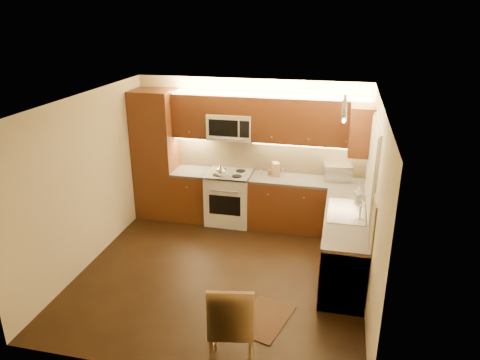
% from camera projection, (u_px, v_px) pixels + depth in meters
% --- Properties ---
extents(floor, '(4.00, 4.00, 0.01)m').
position_uv_depth(floor, '(222.00, 273.00, 6.54)').
color(floor, black).
rests_on(floor, ground).
extents(ceiling, '(4.00, 4.00, 0.01)m').
position_uv_depth(ceiling, '(219.00, 101.00, 5.65)').
color(ceiling, beige).
rests_on(ceiling, ground).
extents(wall_back, '(4.00, 0.01, 2.50)m').
position_uv_depth(wall_back, '(250.00, 151.00, 7.92)').
color(wall_back, beige).
rests_on(wall_back, ground).
extents(wall_front, '(4.00, 0.01, 2.50)m').
position_uv_depth(wall_front, '(165.00, 272.00, 4.27)').
color(wall_front, beige).
rests_on(wall_front, ground).
extents(wall_left, '(0.01, 4.00, 2.50)m').
position_uv_depth(wall_left, '(87.00, 181.00, 6.51)').
color(wall_left, beige).
rests_on(wall_left, ground).
extents(wall_right, '(0.01, 4.00, 2.50)m').
position_uv_depth(wall_right, '(373.00, 207.00, 5.68)').
color(wall_right, beige).
rests_on(wall_right, ground).
extents(pantry, '(0.70, 0.60, 2.30)m').
position_uv_depth(pantry, '(156.00, 155.00, 8.02)').
color(pantry, '#4A280F').
rests_on(pantry, floor).
extents(base_cab_back_left, '(0.62, 0.60, 0.86)m').
position_uv_depth(base_cab_back_left, '(193.00, 195.00, 8.14)').
color(base_cab_back_left, '#4A280F').
rests_on(base_cab_back_left, floor).
extents(counter_back_left, '(0.62, 0.60, 0.04)m').
position_uv_depth(counter_back_left, '(192.00, 172.00, 7.98)').
color(counter_back_left, '#3B3935').
rests_on(counter_back_left, base_cab_back_left).
extents(base_cab_back_right, '(1.92, 0.60, 0.86)m').
position_uv_depth(base_cab_back_right, '(305.00, 205.00, 7.72)').
color(base_cab_back_right, '#4A280F').
rests_on(base_cab_back_right, floor).
extents(counter_back_right, '(1.92, 0.60, 0.04)m').
position_uv_depth(counter_back_right, '(307.00, 181.00, 7.56)').
color(counter_back_right, '#3B3935').
rests_on(counter_back_right, base_cab_back_right).
extents(base_cab_right, '(0.60, 2.00, 0.86)m').
position_uv_depth(base_cab_right, '(344.00, 246.00, 6.40)').
color(base_cab_right, '#4A280F').
rests_on(base_cab_right, floor).
extents(counter_right, '(0.60, 2.00, 0.04)m').
position_uv_depth(counter_right, '(346.00, 218.00, 6.24)').
color(counter_right, '#3B3935').
rests_on(counter_right, base_cab_right).
extents(dishwasher, '(0.58, 0.60, 0.84)m').
position_uv_depth(dishwasher, '(343.00, 273.00, 5.76)').
color(dishwasher, silver).
rests_on(dishwasher, floor).
extents(backsplash_back, '(3.30, 0.02, 0.60)m').
position_uv_depth(backsplash_back, '(270.00, 155.00, 7.85)').
color(backsplash_back, tan).
rests_on(backsplash_back, wall_back).
extents(backsplash_right, '(0.02, 2.00, 0.60)m').
position_uv_depth(backsplash_right, '(371.00, 198.00, 6.06)').
color(backsplash_right, tan).
rests_on(backsplash_right, wall_right).
extents(upper_cab_back_left, '(0.62, 0.35, 0.75)m').
position_uv_depth(upper_cab_back_left, '(192.00, 115.00, 7.74)').
color(upper_cab_back_left, '#4A280F').
rests_on(upper_cab_back_left, wall_back).
extents(upper_cab_back_right, '(1.92, 0.35, 0.75)m').
position_uv_depth(upper_cab_back_right, '(311.00, 121.00, 7.32)').
color(upper_cab_back_right, '#4A280F').
rests_on(upper_cab_back_right, wall_back).
extents(upper_cab_bridge, '(0.76, 0.35, 0.31)m').
position_uv_depth(upper_cab_bridge, '(231.00, 104.00, 7.52)').
color(upper_cab_bridge, '#4A280F').
rests_on(upper_cab_bridge, wall_back).
extents(upper_cab_right_corner, '(0.35, 0.50, 0.75)m').
position_uv_depth(upper_cab_right_corner, '(361.00, 130.00, 6.77)').
color(upper_cab_right_corner, '#4A280F').
rests_on(upper_cab_right_corner, wall_right).
extents(stove, '(0.76, 0.65, 0.92)m').
position_uv_depth(stove, '(229.00, 197.00, 7.96)').
color(stove, silver).
rests_on(stove, floor).
extents(microwave, '(0.76, 0.38, 0.44)m').
position_uv_depth(microwave, '(231.00, 126.00, 7.64)').
color(microwave, silver).
rests_on(microwave, wall_back).
extents(window_frame, '(0.03, 1.44, 1.24)m').
position_uv_depth(window_frame, '(373.00, 167.00, 6.06)').
color(window_frame, silver).
rests_on(window_frame, wall_right).
extents(window_blinds, '(0.02, 1.36, 1.16)m').
position_uv_depth(window_blinds, '(371.00, 167.00, 6.06)').
color(window_blinds, silver).
rests_on(window_blinds, wall_right).
extents(sink, '(0.52, 0.86, 0.15)m').
position_uv_depth(sink, '(347.00, 207.00, 6.34)').
color(sink, silver).
rests_on(sink, counter_right).
extents(faucet, '(0.20, 0.04, 0.30)m').
position_uv_depth(faucet, '(361.00, 203.00, 6.28)').
color(faucet, silver).
rests_on(faucet, counter_right).
extents(track_light_bar, '(0.04, 1.20, 0.03)m').
position_uv_depth(track_light_bar, '(345.00, 104.00, 5.70)').
color(track_light_bar, silver).
rests_on(track_light_bar, ceiling).
extents(kettle, '(0.22, 0.22, 0.21)m').
position_uv_depth(kettle, '(221.00, 170.00, 7.64)').
color(kettle, silver).
rests_on(kettle, stove).
extents(toaster_oven, '(0.50, 0.41, 0.27)m').
position_uv_depth(toaster_oven, '(337.00, 172.00, 7.53)').
color(toaster_oven, silver).
rests_on(toaster_oven, counter_back_right).
extents(knife_block, '(0.17, 0.20, 0.24)m').
position_uv_depth(knife_block, '(276.00, 169.00, 7.70)').
color(knife_block, '#A8874C').
rests_on(knife_block, counter_back_right).
extents(spice_jar_a, '(0.04, 0.04, 0.09)m').
position_uv_depth(spice_jar_a, '(261.00, 171.00, 7.81)').
color(spice_jar_a, silver).
rests_on(spice_jar_a, counter_back_right).
extents(spice_jar_b, '(0.05, 0.05, 0.09)m').
position_uv_depth(spice_jar_b, '(278.00, 171.00, 7.82)').
color(spice_jar_b, brown).
rests_on(spice_jar_b, counter_back_right).
extents(spice_jar_c, '(0.05, 0.05, 0.11)m').
position_uv_depth(spice_jar_c, '(283.00, 170.00, 7.84)').
color(spice_jar_c, silver).
rests_on(spice_jar_c, counter_back_right).
extents(spice_jar_d, '(0.05, 0.05, 0.09)m').
position_uv_depth(spice_jar_d, '(269.00, 172.00, 7.77)').
color(spice_jar_d, '#A25E30').
rests_on(spice_jar_d, counter_back_right).
extents(soap_bottle, '(0.12, 0.12, 0.20)m').
position_uv_depth(soap_bottle, '(359.00, 194.00, 6.71)').
color(soap_bottle, '#B2B2B6').
rests_on(soap_bottle, counter_right).
extents(rug, '(0.73, 0.91, 0.01)m').
position_uv_depth(rug, '(264.00, 319.00, 5.56)').
color(rug, black).
rests_on(rug, floor).
extents(dining_chair, '(0.55, 0.55, 1.06)m').
position_uv_depth(dining_chair, '(232.00, 323.00, 4.69)').
color(dining_chair, '#A8874C').
rests_on(dining_chair, floor).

